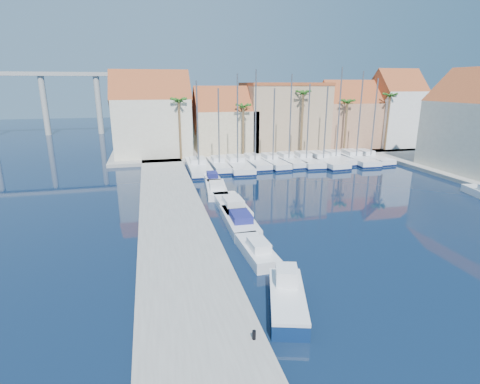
{
  "coord_description": "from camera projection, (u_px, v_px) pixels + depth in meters",
  "views": [
    {
      "loc": [
        -10.68,
        -16.14,
        11.77
      ],
      "look_at": [
        -3.51,
        13.3,
        3.0
      ],
      "focal_mm": 28.0,
      "sensor_mm": 36.0,
      "label": 1
    }
  ],
  "objects": [
    {
      "name": "sailboat_3",
      "position": [
        254.0,
        162.0,
        55.8
      ],
      "size": [
        2.94,
        9.48,
        13.73
      ],
      "rotation": [
        0.0,
        0.0,
        0.05
      ],
      "color": "white",
      "rests_on": "ground"
    },
    {
      "name": "sailboat_7",
      "position": [
        321.0,
        160.0,
        57.35
      ],
      "size": [
        3.99,
        11.79,
        11.47
      ],
      "rotation": [
        0.0,
        0.0,
        0.08
      ],
      "color": "white",
      "rests_on": "ground"
    },
    {
      "name": "palm_3",
      "position": [
        347.0,
        104.0,
        62.57
      ],
      "size": [
        2.6,
        2.6,
        9.65
      ],
      "color": "brown",
      "rests_on": "shore_north"
    },
    {
      "name": "sailboat_0",
      "position": [
        198.0,
        167.0,
        52.74
      ],
      "size": [
        3.23,
        11.46,
        12.2
      ],
      "rotation": [
        0.0,
        0.0,
        -0.02
      ],
      "color": "white",
      "rests_on": "ground"
    },
    {
      "name": "ground",
      "position": [
        358.0,
        304.0,
        20.76
      ],
      "size": [
        260.0,
        260.0,
        0.0
      ],
      "primitive_type": "plane",
      "color": "black",
      "rests_on": "ground"
    },
    {
      "name": "motorboat_west_3",
      "position": [
        216.0,
        189.0,
        41.73
      ],
      "size": [
        2.8,
        6.83,
        1.4
      ],
      "rotation": [
        0.0,
        0.0,
        -0.1
      ],
      "color": "white",
      "rests_on": "ground"
    },
    {
      "name": "motorboat_west_4",
      "position": [
        212.0,
        178.0,
        46.37
      ],
      "size": [
        1.87,
        5.49,
        1.4
      ],
      "rotation": [
        0.0,
        0.0,
        -0.02
      ],
      "color": "white",
      "rests_on": "ground"
    },
    {
      "name": "sailboat_2",
      "position": [
        237.0,
        164.0,
        54.29
      ],
      "size": [
        3.49,
        11.72,
        13.14
      ],
      "rotation": [
        0.0,
        0.0,
        -0.04
      ],
      "color": "white",
      "rests_on": "ground"
    },
    {
      "name": "sailboat_5",
      "position": [
        287.0,
        160.0,
        57.06
      ],
      "size": [
        3.01,
        9.36,
        13.13
      ],
      "rotation": [
        0.0,
        0.0,
        0.06
      ],
      "color": "white",
      "rests_on": "ground"
    },
    {
      "name": "motorboat_west_1",
      "position": [
        239.0,
        221.0,
        32.02
      ],
      "size": [
        2.42,
        7.11,
        1.4
      ],
      "rotation": [
        0.0,
        0.0,
        -0.02
      ],
      "color": "white",
      "rests_on": "ground"
    },
    {
      "name": "palm_2",
      "position": [
        303.0,
        95.0,
        60.36
      ],
      "size": [
        2.6,
        2.6,
        11.15
      ],
      "color": "brown",
      "rests_on": "shore_north"
    },
    {
      "name": "building_4",
      "position": [
        394.0,
        111.0,
        69.49
      ],
      "size": [
        8.3,
        8.0,
        14.0
      ],
      "color": "white",
      "rests_on": "shore_north"
    },
    {
      "name": "shore_north",
      "position": [
        267.0,
        150.0,
        67.77
      ],
      "size": [
        54.0,
        16.0,
        0.5
      ],
      "primitive_type": "cube",
      "color": "gray",
      "rests_on": "ground"
    },
    {
      "name": "building_1",
      "position": [
        225.0,
        123.0,
        63.61
      ],
      "size": [
        10.3,
        8.0,
        11.0
      ],
      "color": "tan",
      "rests_on": "shore_north"
    },
    {
      "name": "building_2",
      "position": [
        284.0,
        116.0,
        66.78
      ],
      "size": [
        14.2,
        10.2,
        11.5
      ],
      "color": "tan",
      "rests_on": "shore_north"
    },
    {
      "name": "sailboat_1",
      "position": [
        219.0,
        165.0,
        53.91
      ],
      "size": [
        2.38,
        8.99,
        11.22
      ],
      "rotation": [
        0.0,
        0.0,
        0.0
      ],
      "color": "white",
      "rests_on": "ground"
    },
    {
      "name": "quay_west",
      "position": [
        176.0,
        227.0,
        31.25
      ],
      "size": [
        6.0,
        77.0,
        0.5
      ],
      "primitive_type": "cube",
      "color": "gray",
      "rests_on": "ground"
    },
    {
      "name": "sailboat_4",
      "position": [
        271.0,
        162.0,
        56.04
      ],
      "size": [
        3.11,
        9.66,
        11.21
      ],
      "rotation": [
        0.0,
        0.0,
        0.06
      ],
      "color": "white",
      "rests_on": "ground"
    },
    {
      "name": "palm_0",
      "position": [
        179.0,
        103.0,
        56.07
      ],
      "size": [
        2.6,
        2.6,
        10.15
      ],
      "color": "brown",
      "rests_on": "shore_north"
    },
    {
      "name": "sailboat_6",
      "position": [
        305.0,
        160.0,
        57.37
      ],
      "size": [
        3.42,
        10.61,
        11.81
      ],
      "rotation": [
        0.0,
        0.0,
        -0.06
      ],
      "color": "white",
      "rests_on": "ground"
    },
    {
      "name": "motorboat_west_2",
      "position": [
        232.0,
        205.0,
        36.17
      ],
      "size": [
        2.43,
        7.45,
        1.4
      ],
      "rotation": [
        0.0,
        0.0,
        0.01
      ],
      "color": "white",
      "rests_on": "ground"
    },
    {
      "name": "sailboat_10",
      "position": [
        368.0,
        157.0,
        59.38
      ],
      "size": [
        3.4,
        10.06,
        12.6
      ],
      "rotation": [
        0.0,
        0.0,
        0.08
      ],
      "color": "white",
      "rests_on": "ground"
    },
    {
      "name": "sailboat_9",
      "position": [
        354.0,
        158.0,
        58.97
      ],
      "size": [
        3.73,
        11.55,
        13.6
      ],
      "rotation": [
        0.0,
        0.0,
        -0.06
      ],
      "color": "white",
      "rests_on": "ground"
    },
    {
      "name": "fishing_boat",
      "position": [
        287.0,
        297.0,
        20.3
      ],
      "size": [
        3.34,
        5.79,
        1.92
      ],
      "rotation": [
        0.0,
        0.0,
        -0.29
      ],
      "color": "#0D244E",
      "rests_on": "ground"
    },
    {
      "name": "motorboat_west_0",
      "position": [
        257.0,
        250.0,
        26.37
      ],
      "size": [
        1.99,
        5.51,
        1.4
      ],
      "rotation": [
        0.0,
        0.0,
        0.05
      ],
      "color": "white",
      "rests_on": "ground"
    },
    {
      "name": "building_3",
      "position": [
        347.0,
        117.0,
        68.68
      ],
      "size": [
        10.3,
        8.0,
        12.0
      ],
      "color": "#B2795A",
      "rests_on": "shore_north"
    },
    {
      "name": "sailboat_8",
      "position": [
        334.0,
        158.0,
        58.75
      ],
      "size": [
        2.97,
        9.12,
        14.18
      ],
      "rotation": [
        0.0,
        0.0,
        0.07
      ],
      "color": "white",
      "rests_on": "ground"
    },
    {
      "name": "bollard",
      "position": [
        254.0,
        335.0,
        17.11
      ],
      "size": [
        0.18,
        0.18,
        0.45
      ],
      "primitive_type": "cylinder",
      "color": "black",
      "rests_on": "quay_west"
    },
    {
      "name": "palm_4",
      "position": [
        390.0,
        97.0,
        64.12
      ],
      "size": [
        2.6,
        2.6,
        10.65
      ],
      "color": "brown",
      "rests_on": "shore_north"
    },
    {
      "name": "building_0",
      "position": [
        152.0,
        118.0,
        60.54
      ],
      "size": [
        12.3,
        9.0,
        13.5
      ],
      "color": "beige",
      "rests_on": "shore_north"
    },
    {
      "name": "viaduct",
      "position": [
        18.0,
        91.0,
        85.56
      ],
      "size": [
        48.0,
        2.2,
        14.45
      ],
      "color": "#9E9E99",
      "rests_on": "ground"
    },
    {
      "name": "palm_1",
      "position": [
        243.0,
        108.0,
        58.61
      ],
      "size": [
        2.6,
        2.6,
        9.15
      ],
      "color": "brown",
      "rests_on": "shore_north"
    }
  ]
}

